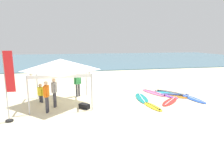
% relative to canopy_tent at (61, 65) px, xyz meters
% --- Properties ---
extents(ground_plane, '(80.00, 80.00, 0.00)m').
position_rel_canopy_tent_xyz_m(ground_plane, '(2.78, -0.39, -2.39)').
color(ground_plane, beige).
extents(sea, '(80.00, 36.00, 0.10)m').
position_rel_canopy_tent_xyz_m(sea, '(2.78, 31.26, -2.34)').
color(sea, teal).
rests_on(sea, ground).
extents(canopy_tent, '(3.41, 3.41, 2.75)m').
position_rel_canopy_tent_xyz_m(canopy_tent, '(0.00, 0.00, 0.00)').
color(canopy_tent, '#B7B7BC').
rests_on(canopy_tent, ground).
extents(surfboard_teal, '(1.08, 2.64, 0.19)m').
position_rel_canopy_tent_xyz_m(surfboard_teal, '(5.17, -0.02, -2.35)').
color(surfboard_teal, '#19847F').
rests_on(surfboard_teal, ground).
extents(surfboard_navy, '(1.97, 1.20, 0.19)m').
position_rel_canopy_tent_xyz_m(surfboard_navy, '(7.90, 0.43, -2.35)').
color(surfboard_navy, navy).
rests_on(surfboard_navy, ground).
extents(surfboard_red, '(2.00, 1.97, 0.19)m').
position_rel_canopy_tent_xyz_m(surfboard_red, '(6.63, -1.16, -2.35)').
color(surfboard_red, red).
rests_on(surfboard_red, ground).
extents(surfboard_blue, '(0.83, 2.36, 0.19)m').
position_rel_canopy_tent_xyz_m(surfboard_blue, '(8.44, -0.90, -2.35)').
color(surfboard_blue, blue).
rests_on(surfboard_blue, ground).
extents(surfboard_yellow, '(0.76, 1.93, 0.19)m').
position_rel_canopy_tent_xyz_m(surfboard_yellow, '(5.16, -1.86, -2.35)').
color(surfboard_yellow, yellow).
rests_on(surfboard_yellow, ground).
extents(surfboard_pink, '(1.47, 2.64, 0.19)m').
position_rel_canopy_tent_xyz_m(surfboard_pink, '(6.58, 1.10, -2.35)').
color(surfboard_pink, pink).
rests_on(surfboard_pink, ground).
extents(surfboard_black, '(1.80, 2.46, 0.19)m').
position_rel_canopy_tent_xyz_m(surfboard_black, '(7.80, 0.90, -2.35)').
color(surfboard_black, black).
rests_on(surfboard_black, ground).
extents(surfboard_purple, '(1.34, 1.94, 0.19)m').
position_rel_canopy_tent_xyz_m(surfboard_purple, '(7.08, 0.21, -2.35)').
color(surfboard_purple, purple).
rests_on(surfboard_purple, ground).
extents(surfboard_orange, '(1.78, 1.55, 0.19)m').
position_rel_canopy_tent_xyz_m(surfboard_orange, '(7.58, -0.16, -2.35)').
color(surfboard_orange, orange).
rests_on(surfboard_orange, ground).
extents(surfboard_cyan, '(2.40, 2.07, 0.19)m').
position_rel_canopy_tent_xyz_m(surfboard_cyan, '(7.62, 0.79, -2.35)').
color(surfboard_cyan, '#23B2CC').
rests_on(surfboard_cyan, ground).
extents(person_grey, '(0.30, 0.54, 1.71)m').
position_rel_canopy_tent_xyz_m(person_grey, '(-0.41, -0.66, -1.40)').
color(person_grey, '#383842').
rests_on(person_grey, ground).
extents(person_orange, '(0.29, 0.54, 1.71)m').
position_rel_canopy_tent_xyz_m(person_orange, '(-0.76, -1.51, -1.40)').
color(person_orange, '#383842').
rests_on(person_orange, ground).
extents(person_green, '(0.50, 0.36, 1.71)m').
position_rel_canopy_tent_xyz_m(person_green, '(1.02, 1.42, -1.40)').
color(person_green, '#383842').
rests_on(person_green, ground).
extents(person_yellow, '(0.40, 0.43, 1.20)m').
position_rel_canopy_tent_xyz_m(person_yellow, '(-1.31, 0.49, -1.73)').
color(person_yellow, '#383842').
rests_on(person_yellow, ground).
extents(banner_flag, '(0.60, 0.36, 3.40)m').
position_rel_canopy_tent_xyz_m(banner_flag, '(-2.31, -2.46, -0.82)').
color(banner_flag, '#99999E').
rests_on(banner_flag, ground).
extents(gear_bag_near_tent, '(0.66, 0.64, 0.28)m').
position_rel_canopy_tent_xyz_m(gear_bag_near_tent, '(1.24, -1.31, -2.25)').
color(gear_bag_near_tent, black).
rests_on(gear_bag_near_tent, ground).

